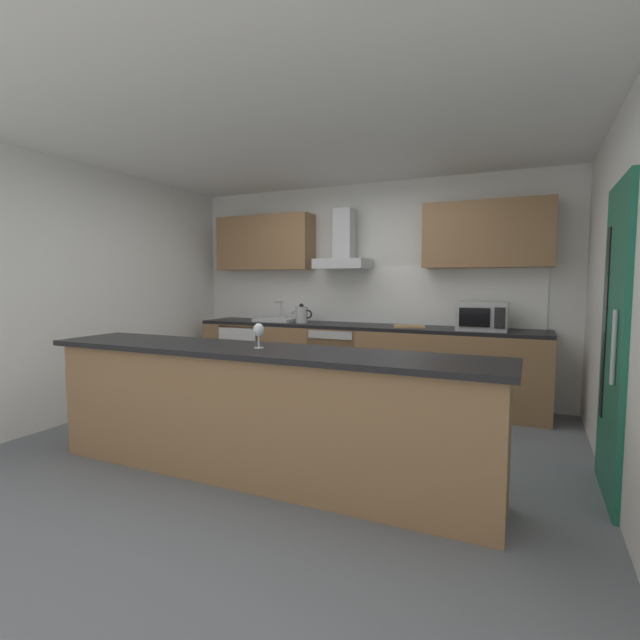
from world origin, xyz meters
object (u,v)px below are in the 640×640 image
at_px(refrigerator, 250,356).
at_px(wine_glass, 259,331).
at_px(kettle, 302,314).
at_px(chopping_board, 409,326).
at_px(range_hood, 344,250).
at_px(oven, 339,360).
at_px(sink, 277,319).
at_px(microwave, 482,316).

bearing_deg(refrigerator, wine_glass, -55.48).
relative_size(kettle, chopping_board, 0.85).
bearing_deg(range_hood, oven, -90.00).
height_order(oven, sink, sink).
height_order(refrigerator, sink, sink).
bearing_deg(refrigerator, range_hood, 5.93).
xyz_separation_m(oven, sink, (-0.86, 0.01, 0.47)).
distance_m(sink, range_hood, 1.22).
relative_size(microwave, kettle, 1.73).
bearing_deg(sink, chopping_board, -1.16).
bearing_deg(oven, refrigerator, -179.88).
xyz_separation_m(refrigerator, range_hood, (1.27, 0.13, 1.36)).
relative_size(sink, kettle, 1.73).
bearing_deg(wine_glass, sink, 116.97).
distance_m(refrigerator, sink, 0.65).
distance_m(refrigerator, kettle, 0.98).
bearing_deg(range_hood, kettle, -161.50).
distance_m(microwave, wine_glass, 2.65).
height_order(refrigerator, wine_glass, wine_glass).
bearing_deg(microwave, chopping_board, 179.69).
xyz_separation_m(range_hood, wine_glass, (0.34, -2.47, -0.72)).
height_order(range_hood, wine_glass, range_hood).
distance_m(refrigerator, chopping_board, 2.18).
xyz_separation_m(microwave, sink, (-2.49, 0.04, -0.12)).
distance_m(sink, chopping_board, 1.71).
bearing_deg(oven, range_hood, 90.00).
xyz_separation_m(sink, kettle, (0.37, -0.04, 0.08)).
relative_size(oven, wine_glass, 4.50).
relative_size(kettle, wine_glass, 1.62).
height_order(kettle, chopping_board, kettle).
relative_size(refrigerator, chopping_board, 2.50).
bearing_deg(chopping_board, wine_glass, -102.54).
relative_size(microwave, chopping_board, 1.47).
relative_size(range_hood, chopping_board, 2.12).
distance_m(wine_glass, chopping_board, 2.38).
distance_m(oven, wine_glass, 2.44).
distance_m(microwave, sink, 2.49).
relative_size(microwave, range_hood, 0.69).
height_order(microwave, range_hood, range_hood).
xyz_separation_m(sink, range_hood, (0.86, 0.12, 0.86)).
bearing_deg(kettle, sink, 173.18).
relative_size(microwave, wine_glass, 2.81).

